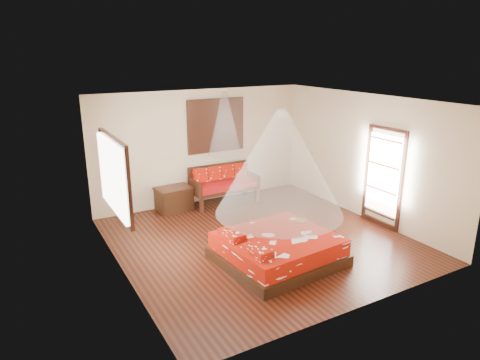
% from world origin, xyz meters
% --- Properties ---
extents(room, '(5.54, 5.54, 2.84)m').
position_xyz_m(room, '(0.00, 0.00, 1.40)').
color(room, black).
rests_on(room, ground).
extents(bed, '(2.15, 1.98, 0.63)m').
position_xyz_m(bed, '(-0.22, -0.93, 0.25)').
color(bed, black).
rests_on(bed, floor).
extents(daybed, '(1.66, 0.74, 0.94)m').
position_xyz_m(daybed, '(0.38, 2.38, 0.52)').
color(daybed, black).
rests_on(daybed, floor).
extents(storage_chest, '(0.88, 0.68, 0.57)m').
position_xyz_m(storage_chest, '(-0.89, 2.45, 0.29)').
color(storage_chest, black).
rests_on(storage_chest, floor).
extents(shutter_panel, '(1.52, 0.06, 1.32)m').
position_xyz_m(shutter_panel, '(0.38, 2.72, 1.90)').
color(shutter_panel, black).
rests_on(shutter_panel, wall_back).
extents(window_left, '(0.10, 1.74, 1.34)m').
position_xyz_m(window_left, '(-2.71, 0.20, 1.70)').
color(window_left, black).
rests_on(window_left, wall_left).
extents(glazed_door, '(0.08, 1.02, 2.16)m').
position_xyz_m(glazed_door, '(2.72, -0.60, 1.07)').
color(glazed_door, black).
rests_on(glazed_door, floor).
extents(wine_tray, '(0.24, 0.24, 0.20)m').
position_xyz_m(wine_tray, '(0.57, -0.58, 0.55)').
color(wine_tray, brown).
rests_on(wine_tray, bed).
extents(mosquito_net_main, '(2.24, 2.24, 1.80)m').
position_xyz_m(mosquito_net_main, '(-0.20, -0.93, 1.85)').
color(mosquito_net_main, white).
rests_on(mosquito_net_main, ceiling).
extents(mosquito_net_daybed, '(0.80, 0.80, 1.50)m').
position_xyz_m(mosquito_net_daybed, '(0.38, 2.25, 2.00)').
color(mosquito_net_daybed, white).
rests_on(mosquito_net_daybed, ceiling).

